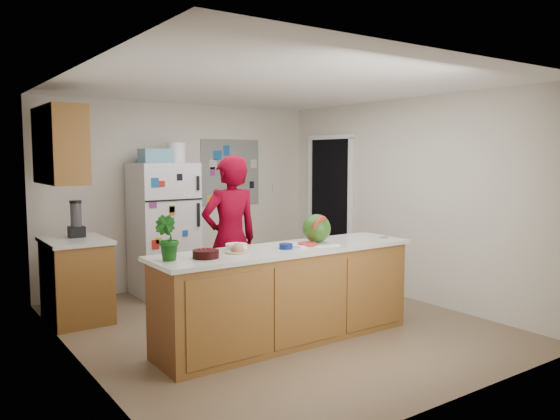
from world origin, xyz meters
TOP-DOWN VIEW (x-y plane):
  - floor at (0.00, 0.00)m, footprint 4.00×4.50m
  - wall_back at (0.00, 2.26)m, footprint 4.00×0.02m
  - wall_left at (-2.01, 0.00)m, footprint 0.02×4.50m
  - wall_right at (2.01, 0.00)m, footprint 0.02×4.50m
  - ceiling at (0.00, 0.00)m, footprint 4.00×4.50m
  - doorway at (1.99, 1.45)m, footprint 0.03×0.85m
  - peninsula_base at (-0.20, -0.50)m, footprint 2.60×0.62m
  - peninsula_top at (-0.20, -0.50)m, footprint 2.68×0.70m
  - side_counter_base at (-1.69, 1.35)m, footprint 0.60×0.80m
  - side_counter_top at (-1.69, 1.35)m, footprint 0.64×0.84m
  - upper_cabinets at (-1.82, 1.30)m, footprint 0.35×1.00m
  - refrigerator at (-0.45, 1.88)m, footprint 0.75×0.70m
  - fridge_top_bin at (-0.55, 1.88)m, footprint 0.35×0.28m
  - photo_collage at (0.75, 2.24)m, footprint 0.95×0.01m
  - person at (-0.35, 0.33)m, footprint 0.67×0.45m
  - blender_appliance at (-1.64, 1.47)m, footprint 0.12×0.12m
  - cutting_board at (0.11, -0.51)m, footprint 0.50×0.42m
  - watermelon at (0.17, -0.49)m, footprint 0.28×0.28m
  - watermelon_slice at (-0.00, -0.56)m, footprint 0.18×0.18m
  - cherry_bowl at (-1.09, -0.55)m, footprint 0.29×0.29m
  - white_bowl at (-0.68, -0.36)m, footprint 0.23×0.23m
  - cobalt_bowl at (-0.26, -0.57)m, footprint 0.14×0.14m
  - plate at (-0.74, -0.49)m, footprint 0.30×0.30m
  - paper_towel at (-0.08, -0.54)m, footprint 0.21×0.19m
  - keys at (1.00, -0.60)m, footprint 0.09×0.05m
  - potted_plant at (-1.40, -0.45)m, footprint 0.25×0.26m

SIDE VIEW (x-z plane):
  - floor at x=0.00m, z-range -0.02..0.00m
  - side_counter_base at x=-1.69m, z-range 0.00..0.86m
  - peninsula_base at x=-0.20m, z-range 0.00..0.88m
  - refrigerator at x=-0.45m, z-range 0.00..1.70m
  - side_counter_top at x=-1.69m, z-range 0.86..0.90m
  - person at x=-0.35m, z-range 0.00..1.80m
  - peninsula_top at x=-0.20m, z-range 0.88..0.92m
  - cutting_board at x=0.11m, z-range 0.92..0.93m
  - keys at x=1.00m, z-range 0.92..0.93m
  - plate at x=-0.74m, z-range 0.92..0.94m
  - paper_towel at x=-0.08m, z-range 0.92..0.94m
  - watermelon_slice at x=0.00m, z-range 0.93..0.95m
  - cobalt_bowl at x=-0.26m, z-range 0.92..0.97m
  - white_bowl at x=-0.68m, z-range 0.92..0.98m
  - cherry_bowl at x=-1.09m, z-range 0.92..0.99m
  - doorway at x=1.99m, z-range 0.00..2.04m
  - watermelon at x=0.17m, z-range 0.93..1.21m
  - blender_appliance at x=-1.64m, z-range 0.90..1.28m
  - potted_plant at x=-1.40m, z-range 0.92..1.30m
  - wall_back at x=0.00m, z-range 0.00..2.50m
  - wall_left at x=-2.01m, z-range 0.00..2.50m
  - wall_right at x=2.01m, z-range 0.00..2.50m
  - photo_collage at x=0.75m, z-range 1.08..2.02m
  - fridge_top_bin at x=-0.55m, z-range 1.70..1.88m
  - upper_cabinets at x=-1.82m, z-range 1.50..2.30m
  - ceiling at x=0.00m, z-range 2.50..2.52m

